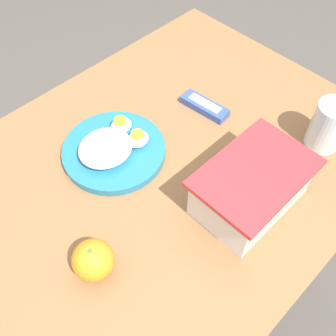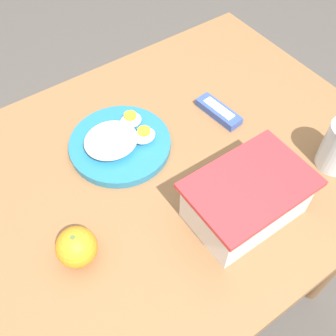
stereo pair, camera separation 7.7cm
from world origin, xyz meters
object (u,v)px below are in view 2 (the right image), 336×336
object	(u,v)px
rice_plate	(119,142)
candy_bar	(219,111)
orange_fruit	(77,247)
food_container	(246,201)

from	to	relation	value
rice_plate	candy_bar	world-z (taller)	rice_plate
orange_fruit	candy_bar	size ratio (longest dim) A/B	0.60
food_container	orange_fruit	distance (m)	0.31
candy_bar	rice_plate	bearing A→B (deg)	-10.64
food_container	orange_fruit	size ratio (longest dim) A/B	3.04
food_container	rice_plate	world-z (taller)	food_container
candy_bar	food_container	bearing A→B (deg)	60.63
food_container	candy_bar	world-z (taller)	food_container
orange_fruit	rice_plate	world-z (taller)	orange_fruit
food_container	orange_fruit	world-z (taller)	food_container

